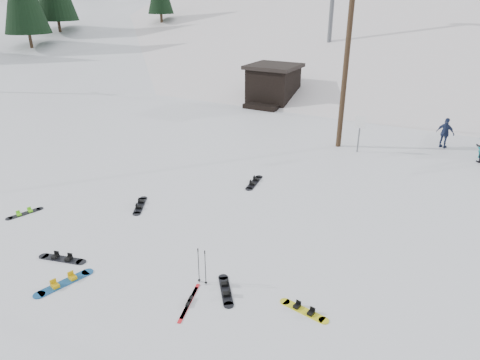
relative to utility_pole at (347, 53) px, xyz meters
The scene contains 18 objects.
ground 14.90m from the utility_pole, 98.13° to the right, with size 200.00×200.00×0.00m, color white.
ski_slope 44.31m from the utility_pole, 92.79° to the left, with size 60.00×75.00×45.00m, color white.
ridge_left 53.35m from the utility_pole, 138.18° to the left, with size 34.00×85.00×38.00m, color white.
treeline_left 44.65m from the utility_pole, 144.16° to the left, with size 20.00×64.00×10.00m, color black, non-canonical shape.
treeline_crest 72.18m from the utility_pole, 91.59° to the left, with size 50.00×6.00×10.00m, color black, non-canonical shape.
utility_pole is the anchor object (origin of this frame).
trail_sign 3.60m from the utility_pole, 21.04° to the right, with size 0.50×0.09×1.85m.
lift_hut 10.40m from the utility_pole, 135.24° to the left, with size 3.40×4.10×2.75m.
hero_snowboard 15.94m from the utility_pole, 101.97° to the right, with size 0.66×1.66×0.12m.
hero_skis 14.67m from the utility_pole, 88.71° to the right, with size 0.53×1.52×0.08m.
ski_poles 13.69m from the utility_pole, 89.30° to the right, with size 0.30×0.08×1.08m.
board_scatter_a 15.45m from the utility_pole, 106.39° to the right, with size 1.52×0.61×0.11m.
board_scatter_b 12.15m from the utility_pole, 113.44° to the right, with size 0.94×1.41×0.11m.
board_scatter_c 15.64m from the utility_pole, 121.09° to the right, with size 0.55×1.29×0.09m.
board_scatter_d 13.87m from the utility_pole, 86.07° to the right, with size 0.99×1.20×0.10m.
board_scatter_e 13.93m from the utility_pole, 76.72° to the right, with size 1.36×0.44×0.10m.
board_scatter_f 8.04m from the utility_pole, 104.85° to the right, with size 0.51×1.64×0.12m.
skier_navy 6.63m from the utility_pole, 26.51° to the left, with size 0.91×0.38×1.56m, color #1C2546.
Camera 1 is at (7.72, -7.00, 7.32)m, focal length 32.00 mm.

